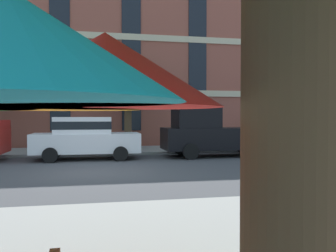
{
  "coord_description": "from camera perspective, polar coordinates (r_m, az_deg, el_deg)",
  "views": [
    {
      "loc": [
        0.06,
        -11.39,
        1.79
      ],
      "look_at": [
        2.99,
        3.2,
        1.4
      ],
      "focal_mm": 37.5,
      "sensor_mm": 36.0,
      "label": 1
    }
  ],
  "objects": [
    {
      "name": "sedan_white",
      "position": [
        15.12,
        -13.29,
        -1.72
      ],
      "size": [
        4.4,
        1.98,
        1.78
      ],
      "color": "silver",
      "rests_on": "ground"
    },
    {
      "name": "ground_plane",
      "position": [
        11.53,
        -11.6,
        -7.47
      ],
      "size": [
        120.0,
        120.0,
        0.0
      ],
      "primitive_type": "plane",
      "color": "#424244"
    },
    {
      "name": "street_tree_middle",
      "position": [
        18.2,
        -6.62,
        6.65
      ],
      "size": [
        2.6,
        2.6,
        4.84
      ],
      "color": "brown",
      "rests_on": "ground"
    },
    {
      "name": "sedan_blue",
      "position": [
        18.71,
        24.79,
        -1.21
      ],
      "size": [
        4.4,
        1.98,
        1.78
      ],
      "color": "navy",
      "rests_on": "ground"
    },
    {
      "name": "sidewalk_far",
      "position": [
        18.27,
        -11.51,
        -3.96
      ],
      "size": [
        56.0,
        3.6,
        0.12
      ],
      "primitive_type": "cube",
      "color": "gray",
      "rests_on": "ground"
    },
    {
      "name": "apartment_building",
      "position": [
        26.77,
        -11.54,
        11.39
      ],
      "size": [
        39.69,
        12.08,
        12.8
      ],
      "color": "#934C3D",
      "rests_on": "ground"
    },
    {
      "name": "pickup_black",
      "position": [
        15.96,
        7.49,
        -1.25
      ],
      "size": [
        5.1,
        2.12,
        2.2
      ],
      "color": "black",
      "rests_on": "ground"
    }
  ]
}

